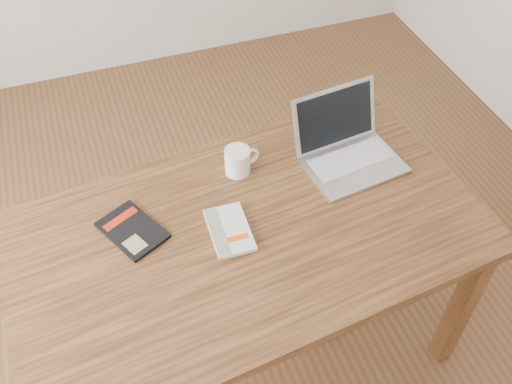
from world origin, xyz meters
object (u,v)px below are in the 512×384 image
object	(u,v)px
white_guidebook	(230,230)
laptop	(347,148)
coffee_mug	(238,160)
black_guidebook	(132,230)
desk	(248,248)

from	to	relation	value
white_guidebook	laptop	xyz separation A→B (m)	(0.49, 0.18, 0.04)
white_guidebook	coffee_mug	bearing A→B (deg)	67.81
white_guidebook	black_guidebook	size ratio (longest dim) A/B	0.81
black_guidebook	desk	bearing A→B (deg)	-45.41
coffee_mug	black_guidebook	bearing A→B (deg)	-169.81
black_guidebook	coffee_mug	bearing A→B (deg)	-6.56
black_guidebook	coffee_mug	world-z (taller)	coffee_mug
desk	white_guidebook	size ratio (longest dim) A/B	7.69
desk	coffee_mug	world-z (taller)	coffee_mug
laptop	coffee_mug	bearing A→B (deg)	163.19
desk	laptop	bearing A→B (deg)	18.34
white_guidebook	black_guidebook	xyz separation A→B (m)	(-0.29, 0.11, -0.00)
desk	black_guidebook	distance (m)	0.38
desk	coffee_mug	distance (m)	0.30
black_guidebook	coffee_mug	xyz separation A→B (m)	(0.40, 0.14, 0.04)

